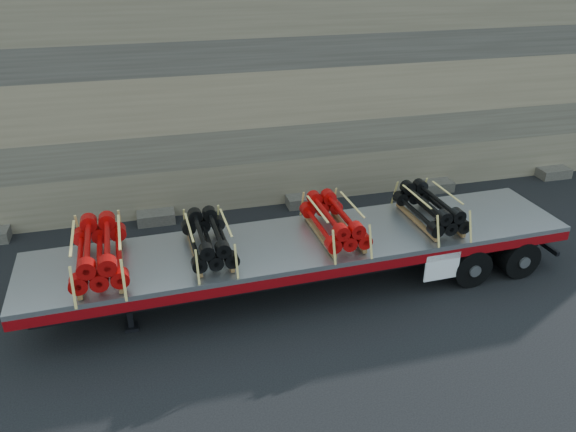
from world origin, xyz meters
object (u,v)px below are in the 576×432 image
Objects in this scene: bundle_front at (99,253)px; bundle_rear at (430,209)px; bundle_midfront at (209,240)px; trailer at (305,263)px; bundle_midrear at (334,222)px.

bundle_front reaches higher than bundle_rear.
bundle_front is at bearing -180.00° from bundle_rear.
bundle_front is 1.15× the size of bundle_midfront.
trailer is 3.68m from bundle_rear.
bundle_rear is (8.52, 0.24, -0.05)m from bundle_front.
bundle_front is (-5.01, -0.14, 1.14)m from trailer.
bundle_front reaches higher than bundle_midrear.
trailer is 6.29× the size of bundle_rear.
bundle_midfront is at bearing 180.00° from trailer.
trailer is 6.51× the size of bundle_midfront.
trailer is 6.14× the size of bundle_midrear.
bundle_midfront is (-2.48, -0.07, 1.08)m from trailer.
bundle_rear reaches higher than bundle_midfront.
trailer is at bearing -0.00° from bundle_midfront.
bundle_midfront is 0.97× the size of bundle_rear.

